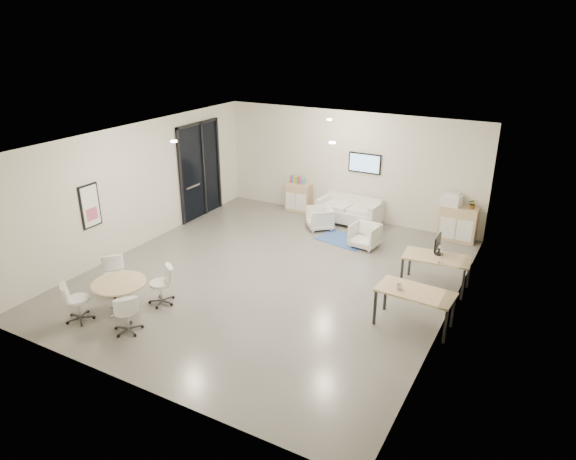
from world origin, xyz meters
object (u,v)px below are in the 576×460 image
(sideboard_right, at_px, (458,223))
(desk_front, at_px, (415,295))
(desk_rear, at_px, (437,260))
(round_table, at_px, (119,286))
(loveseat, at_px, (350,211))
(armchair_right, at_px, (365,234))
(sideboard_left, at_px, (299,197))
(armchair_left, at_px, (320,217))

(sideboard_right, distance_m, desk_front, 4.79)
(desk_rear, distance_m, round_table, 6.76)
(loveseat, xyz_separation_m, armchair_right, (1.01, -1.45, -0.01))
(sideboard_left, xyz_separation_m, desk_front, (5.03, -4.81, 0.24))
(desk_rear, bearing_deg, armchair_right, 142.73)
(desk_rear, relative_size, desk_front, 0.99)
(armchair_left, distance_m, armchair_right, 1.71)
(sideboard_left, height_order, armchair_right, sideboard_left)
(sideboard_right, xyz_separation_m, loveseat, (-3.04, -0.19, -0.12))
(desk_front, bearing_deg, armchair_right, 128.56)
(sideboard_right, xyz_separation_m, round_table, (-5.23, -7.12, 0.09))
(sideboard_left, bearing_deg, sideboard_right, -0.33)
(armchair_right, relative_size, desk_rear, 0.47)
(armchair_right, bearing_deg, sideboard_right, 44.94)
(sideboard_right, xyz_separation_m, desk_rear, (0.13, -2.99, 0.19))
(armchair_right, bearing_deg, armchair_left, 165.40)
(sideboard_right, bearing_deg, sideboard_left, 179.67)
(sideboard_left, bearing_deg, armchair_right, -30.42)
(sideboard_left, height_order, armchair_left, sideboard_left)
(armchair_left, relative_size, desk_rear, 0.47)
(sideboard_right, relative_size, loveseat, 0.53)
(round_table, bearing_deg, desk_front, 23.45)
(sideboard_left, bearing_deg, loveseat, -6.69)
(armchair_left, distance_m, round_table, 6.29)
(armchair_left, xyz_separation_m, round_table, (-1.59, -6.08, 0.22))
(sideboard_right, distance_m, armchair_left, 3.78)
(loveseat, bearing_deg, sideboard_left, 177.09)
(armchair_right, relative_size, round_table, 0.65)
(armchair_right, distance_m, desk_rear, 2.57)
(armchair_left, bearing_deg, desk_rear, 22.92)
(armchair_right, height_order, desk_front, desk_front)
(sideboard_right, relative_size, round_table, 0.89)
(loveseat, relative_size, desk_front, 1.21)
(armchair_right, xyz_separation_m, desk_front, (2.19, -3.14, 0.33))
(desk_rear, height_order, round_table, desk_rear)
(sideboard_right, distance_m, loveseat, 3.05)
(sideboard_left, height_order, desk_front, sideboard_left)
(sideboard_left, bearing_deg, armchair_left, -40.67)
(sideboard_right, bearing_deg, loveseat, -176.49)
(sideboard_right, height_order, loveseat, sideboard_right)
(loveseat, xyz_separation_m, desk_rear, (3.17, -2.80, 0.31))
(armchair_left, bearing_deg, sideboard_right, 66.18)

